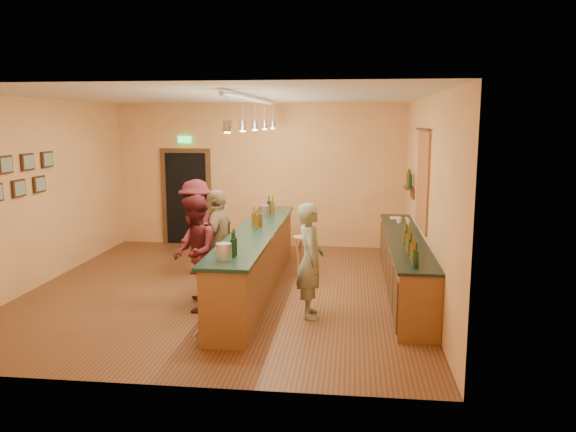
# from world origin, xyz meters

# --- Properties ---
(floor) EXTENTS (7.00, 7.00, 0.00)m
(floor) POSITION_xyz_m (0.00, 0.00, 0.00)
(floor) COLOR #572C18
(floor) RESTS_ON ground
(ceiling) EXTENTS (6.50, 7.00, 0.02)m
(ceiling) POSITION_xyz_m (0.00, 0.00, 3.20)
(ceiling) COLOR silver
(ceiling) RESTS_ON wall_back
(wall_back) EXTENTS (6.50, 0.02, 3.20)m
(wall_back) POSITION_xyz_m (0.00, 3.50, 1.60)
(wall_back) COLOR tan
(wall_back) RESTS_ON floor
(wall_front) EXTENTS (6.50, 0.02, 3.20)m
(wall_front) POSITION_xyz_m (0.00, -3.50, 1.60)
(wall_front) COLOR tan
(wall_front) RESTS_ON floor
(wall_left) EXTENTS (0.02, 7.00, 3.20)m
(wall_left) POSITION_xyz_m (-3.25, 0.00, 1.60)
(wall_left) COLOR tan
(wall_left) RESTS_ON floor
(wall_right) EXTENTS (0.02, 7.00, 3.20)m
(wall_right) POSITION_xyz_m (3.25, 0.00, 1.60)
(wall_right) COLOR tan
(wall_right) RESTS_ON floor
(doorway) EXTENTS (1.15, 0.09, 2.48)m
(doorway) POSITION_xyz_m (-1.70, 3.47, 1.13)
(doorway) COLOR black
(doorway) RESTS_ON wall_back
(tapestry) EXTENTS (0.03, 1.40, 1.60)m
(tapestry) POSITION_xyz_m (3.23, 0.40, 1.85)
(tapestry) COLOR #A72124
(tapestry) RESTS_ON wall_right
(bottle_shelf) EXTENTS (0.17, 0.55, 0.54)m
(bottle_shelf) POSITION_xyz_m (3.17, 1.90, 1.67)
(bottle_shelf) COLOR #492F16
(bottle_shelf) RESTS_ON wall_right
(picture_grid) EXTENTS (0.06, 2.20, 0.70)m
(picture_grid) POSITION_xyz_m (-3.21, -0.75, 1.95)
(picture_grid) COLOR #382111
(picture_grid) RESTS_ON wall_left
(back_counter) EXTENTS (0.60, 4.55, 1.27)m
(back_counter) POSITION_xyz_m (2.97, 0.18, 0.49)
(back_counter) COLOR brown
(back_counter) RESTS_ON floor
(tasting_bar) EXTENTS (0.73, 5.10, 1.38)m
(tasting_bar) POSITION_xyz_m (0.52, -0.00, 0.61)
(tasting_bar) COLOR brown
(tasting_bar) RESTS_ON floor
(pendant_track) EXTENTS (0.11, 4.60, 0.50)m
(pendant_track) POSITION_xyz_m (0.52, -0.00, 2.98)
(pendant_track) COLOR silver
(pendant_track) RESTS_ON ceiling
(bartender) EXTENTS (0.49, 0.67, 1.67)m
(bartender) POSITION_xyz_m (1.51, -1.13, 0.84)
(bartender) COLOR gray
(bartender) RESTS_ON floor
(customer_a) EXTENTS (0.82, 0.96, 1.74)m
(customer_a) POSITION_xyz_m (-0.24, -1.00, 0.87)
(customer_a) COLOR #59191E
(customer_a) RESTS_ON floor
(customer_b) EXTENTS (0.54, 1.07, 1.75)m
(customer_b) POSITION_xyz_m (-0.03, -0.33, 0.87)
(customer_b) COLOR #997A51
(customer_b) RESTS_ON floor
(customer_c) EXTENTS (0.79, 1.21, 1.76)m
(customer_c) POSITION_xyz_m (-0.78, 1.01, 0.88)
(customer_c) COLOR #59191E
(customer_c) RESTS_ON floor
(bar_stool) EXTENTS (0.36, 0.36, 0.74)m
(bar_stool) POSITION_xyz_m (1.21, 0.97, 0.60)
(bar_stool) COLOR tan
(bar_stool) RESTS_ON floor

